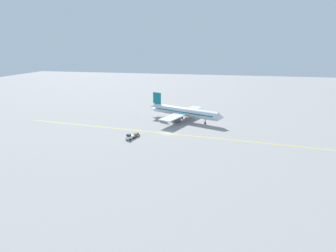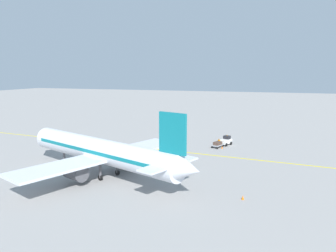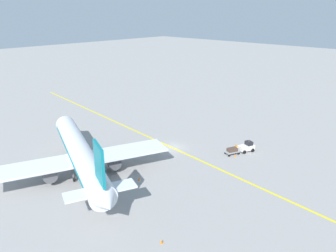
% 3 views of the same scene
% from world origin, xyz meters
% --- Properties ---
extents(ground_plane, '(400.00, 400.00, 0.00)m').
position_xyz_m(ground_plane, '(0.00, 0.00, 0.00)').
color(ground_plane, gray).
extents(apron_yellow_centreline, '(11.55, 119.52, 0.01)m').
position_xyz_m(apron_yellow_centreline, '(0.00, 0.00, 0.00)').
color(apron_yellow_centreline, yellow).
rests_on(apron_yellow_centreline, ground).
extents(airplane_at_gate, '(28.00, 34.20, 10.60)m').
position_xyz_m(airplane_at_gate, '(-18.30, 2.83, 3.71)').
color(airplane_at_gate, silver).
rests_on(airplane_at_gate, ground).
extents(baggage_tug_white, '(3.34, 2.59, 2.11)m').
position_xyz_m(baggage_tug_white, '(8.55, -11.38, 0.90)').
color(baggage_tug_white, white).
rests_on(baggage_tug_white, ground).
extents(baggage_cart_trailing, '(2.93, 2.25, 1.24)m').
position_xyz_m(baggage_cart_trailing, '(5.48, -10.18, 0.76)').
color(baggage_cart_trailing, gray).
rests_on(baggage_cart_trailing, ground).
extents(ground_crew_worker, '(0.37, 0.51, 1.68)m').
position_xyz_m(ground_crew_worker, '(6.64, -10.26, 0.91)').
color(ground_crew_worker, '#23232D').
rests_on(ground_crew_worker, ground).
extents(traffic_cone_near_nose, '(0.32, 0.32, 0.55)m').
position_xyz_m(traffic_cone_near_nose, '(4.91, -11.23, 0.28)').
color(traffic_cone_near_nose, orange).
rests_on(traffic_cone_near_nose, ground).
extents(traffic_cone_mid_apron, '(0.32, 0.32, 0.55)m').
position_xyz_m(traffic_cone_mid_apron, '(-21.04, -18.15, 0.28)').
color(traffic_cone_mid_apron, orange).
rests_on(traffic_cone_mid_apron, ground).
extents(traffic_cone_by_wingtip, '(0.32, 0.32, 0.55)m').
position_xyz_m(traffic_cone_by_wingtip, '(-13.04, -5.11, 0.28)').
color(traffic_cone_by_wingtip, orange).
rests_on(traffic_cone_by_wingtip, ground).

